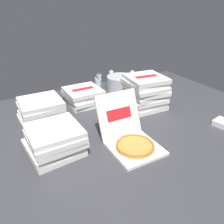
{
  "coord_description": "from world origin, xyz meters",
  "views": [
    {
      "loc": [
        -0.85,
        -1.43,
        1.03
      ],
      "look_at": [
        -0.01,
        0.1,
        0.14
      ],
      "focal_mm": 35.58,
      "sensor_mm": 36.0,
      "label": 1
    }
  ],
  "objects": [
    {
      "name": "water_bottle_1",
      "position": [
        0.3,
        1.01,
        0.09
      ],
      "size": [
        0.06,
        0.06,
        0.2
      ],
      "color": "silver",
      "rests_on": "ground_plane"
    },
    {
      "name": "pizza_stack_right_mid",
      "position": [
        -0.57,
        -0.04,
        0.11
      ],
      "size": [
        0.42,
        0.41,
        0.21
      ],
      "color": "white",
      "rests_on": "ground_plane"
    },
    {
      "name": "water_bottle_4",
      "position": [
        0.74,
        0.91,
        0.09
      ],
      "size": [
        0.06,
        0.06,
        0.2
      ],
      "color": "silver",
      "rests_on": "ground_plane"
    },
    {
      "name": "pizza_stack_center_far",
      "position": [
        -0.54,
        0.51,
        0.11
      ],
      "size": [
        0.4,
        0.4,
        0.21
      ],
      "color": "white",
      "rests_on": "ground_plane"
    },
    {
      "name": "water_bottle_3",
      "position": [
        0.5,
        1.05,
        0.09
      ],
      "size": [
        0.06,
        0.06,
        0.2
      ],
      "color": "white",
      "rests_on": "ground_plane"
    },
    {
      "name": "ice_bucket",
      "position": [
        0.52,
        0.83,
        0.09
      ],
      "size": [
        0.35,
        0.35,
        0.18
      ],
      "primitive_type": "cylinder",
      "color": "#B7BABF",
      "rests_on": "ground_plane"
    },
    {
      "name": "water_bottle_2",
      "position": [
        0.85,
        0.82,
        0.09
      ],
      "size": [
        0.06,
        0.06,
        0.2
      ],
      "color": "silver",
      "rests_on": "ground_plane"
    },
    {
      "name": "pizza_stack_right_near",
      "position": [
        -0.04,
        0.68,
        0.08
      ],
      "size": [
        0.4,
        0.41,
        0.17
      ],
      "color": "white",
      "rests_on": "ground_plane"
    },
    {
      "name": "napkin_pile",
      "position": [
        0.88,
        -0.38,
        0.02
      ],
      "size": [
        0.16,
        0.16,
        0.05
      ],
      "primitive_type": "cube",
      "rotation": [
        0.0,
        0.0,
        0.19
      ],
      "color": "white",
      "rests_on": "ground_plane"
    },
    {
      "name": "ground_plane",
      "position": [
        0.0,
        0.0,
        -0.01
      ],
      "size": [
        3.2,
        2.4,
        0.02
      ],
      "primitive_type": "cube",
      "color": "#38383D"
    },
    {
      "name": "water_bottle_0",
      "position": [
        0.23,
        0.91,
        0.09
      ],
      "size": [
        0.06,
        0.06,
        0.2
      ],
      "color": "silver",
      "rests_on": "ground_plane"
    },
    {
      "name": "open_pizza_box",
      "position": [
        -0.03,
        -0.23,
        0.07
      ],
      "size": [
        0.37,
        0.51,
        0.37
      ],
      "color": "white",
      "rests_on": "ground_plane"
    },
    {
      "name": "pizza_stack_right_far",
      "position": [
        0.48,
        0.28,
        0.17
      ],
      "size": [
        0.41,
        0.41,
        0.34
      ],
      "color": "white",
      "rests_on": "ground_plane"
    },
    {
      "name": "water_bottle_5",
      "position": [
        0.21,
        0.84,
        0.09
      ],
      "size": [
        0.06,
        0.06,
        0.2
      ],
      "color": "silver",
      "rests_on": "ground_plane"
    }
  ]
}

